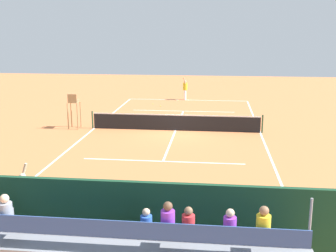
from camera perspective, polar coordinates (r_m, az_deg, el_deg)
name	(u,v)px	position (r m, az deg, el deg)	size (l,w,h in m)	color
ground_plane	(176,130)	(25.30, 1.02, -0.60)	(60.00, 60.00, 0.00)	#D17542
court_line_markings	(176,130)	(25.34, 1.03, -0.58)	(10.10, 22.20, 0.01)	white
tennis_net	(176,122)	(25.19, 1.03, 0.51)	(10.30, 0.10, 1.07)	black
backdrop_wall	(127,216)	(11.84, -5.60, -11.95)	(18.00, 0.16, 2.00)	#194228
bleacher_stand	(116,242)	(10.65, -7.10, -15.24)	(9.06, 2.40, 2.48)	gray
umpire_chair	(74,107)	(26.21, -12.63, 2.50)	(0.67, 0.67, 2.14)	#A88456
courtside_bench	(215,223)	(12.45, 6.42, -12.90)	(1.80, 0.40, 0.93)	#33383D
equipment_bag	(160,234)	(12.60, -1.10, -14.41)	(0.90, 0.36, 0.36)	#B22D2D
tennis_player	(185,88)	(35.99, 2.33, 5.15)	(0.41, 0.55, 1.93)	white
tennis_racket	(177,100)	(35.91, 1.25, 3.52)	(0.37, 0.59, 0.03)	black
tennis_ball_near	(153,104)	(33.99, -2.05, 3.00)	(0.07, 0.07, 0.07)	#CCDB33
tennis_ball_far	(160,106)	(33.05, -1.02, 2.72)	(0.07, 0.07, 0.07)	#CCDB33
line_judge	(24,193)	(13.92, -18.90, -8.61)	(0.43, 0.55, 1.93)	#232328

